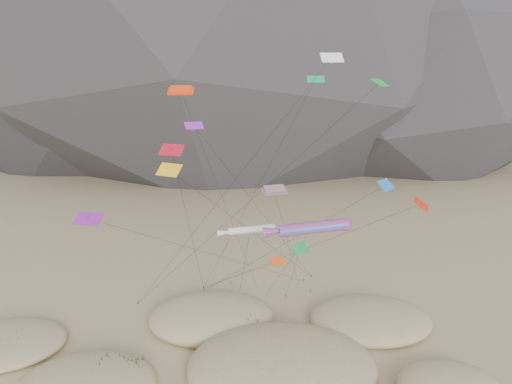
{
  "coord_description": "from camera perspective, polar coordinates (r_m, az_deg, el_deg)",
  "views": [
    {
      "loc": [
        -2.12,
        -33.92,
        26.41
      ],
      "look_at": [
        1.88,
        12.0,
        15.29
      ],
      "focal_mm": 35.0,
      "sensor_mm": 36.0,
      "label": 1
    }
  ],
  "objects": [
    {
      "name": "delta_kites",
      "position": [
        46.36,
        1.05,
        3.07
      ],
      "size": [
        31.66,
        22.94,
        28.22
      ],
      "color": "yellow",
      "rests_on": "ground"
    },
    {
      "name": "dune_grass",
      "position": [
        45.09,
        -1.0,
        -20.96
      ],
      "size": [
        41.47,
        27.8,
        1.49
      ],
      "color": "black",
      "rests_on": "ground"
    },
    {
      "name": "dunes",
      "position": [
        45.49,
        -3.45,
        -20.87
      ],
      "size": [
        50.87,
        34.96,
        3.98
      ],
      "color": "#CCB789",
      "rests_on": "ground"
    },
    {
      "name": "white_tube_kite",
      "position": [
        48.89,
        -0.95,
        -4.36
      ],
      "size": [
        5.78,
        9.72,
        11.95
      ],
      "color": "silver",
      "rests_on": "ground"
    },
    {
      "name": "multi_parafoil",
      "position": [
        47.08,
        2.16,
        0.06
      ],
      "size": [
        6.14,
        13.68,
        16.06
      ],
      "color": "#F44819",
      "rests_on": "ground"
    },
    {
      "name": "orange_parafoil",
      "position": [
        51.0,
        -8.47,
        11.09
      ],
      "size": [
        9.59,
        7.77,
        25.12
      ],
      "color": "#F7370D",
      "rests_on": "ground"
    },
    {
      "name": "rainbow_tube_kite",
      "position": [
        43.52,
        6.16,
        -4.11
      ],
      "size": [
        7.85,
        15.79,
        14.14
      ],
      "color": "#FC1A2A",
      "rests_on": "ground"
    },
    {
      "name": "kite_stakes",
      "position": [
        63.46,
        -0.72,
        -10.89
      ],
      "size": [
        21.94,
        6.2,
        0.3
      ],
      "color": "#3F2D1E",
      "rests_on": "ground"
    }
  ]
}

